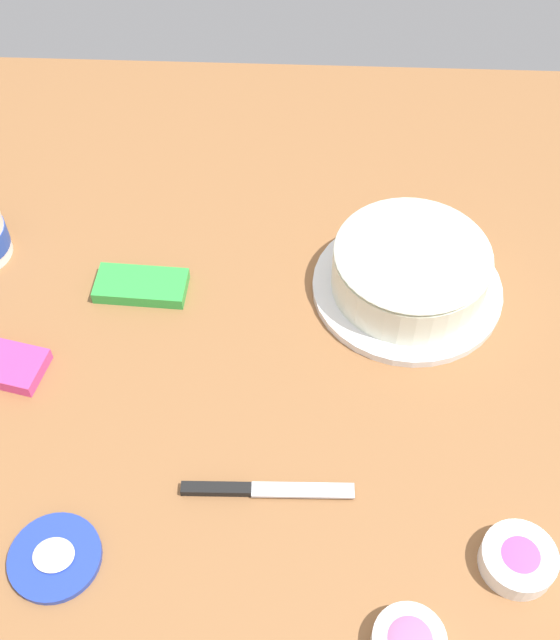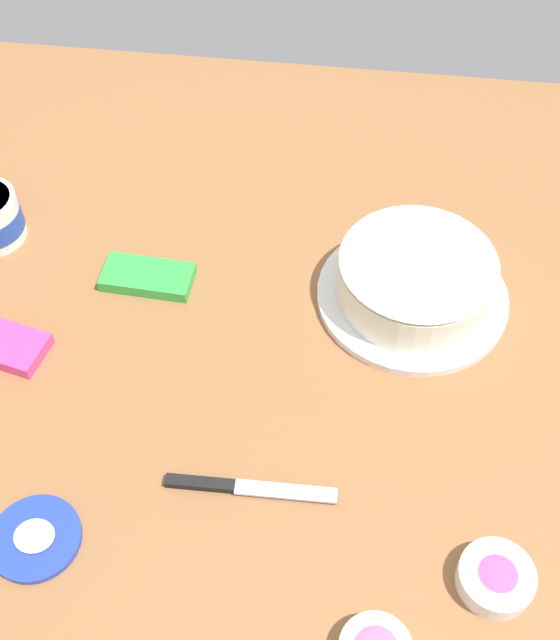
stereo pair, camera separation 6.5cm
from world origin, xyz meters
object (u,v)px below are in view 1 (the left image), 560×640
object	(u,v)px
frosted_cake	(410,271)
sprinkle_bowl_rainbow	(518,559)
frosting_tub_lid	(55,557)
spreading_knife	(252,489)
candy_box_upper	(141,286)

from	to	relation	value
frosted_cake	sprinkle_bowl_rainbow	bearing A→B (deg)	-75.86
sprinkle_bowl_rainbow	frosting_tub_lid	bearing A→B (deg)	-178.26
frosting_tub_lid	sprinkle_bowl_rainbow	bearing A→B (deg)	1.74
spreading_knife	sprinkle_bowl_rainbow	bearing A→B (deg)	-14.24
frosted_cake	sprinkle_bowl_rainbow	distance (m)	0.47
frosted_cake	spreading_knife	xyz separation A→B (m)	(-0.23, -0.37, -0.04)
frosting_tub_lid	spreading_knife	distance (m)	0.27
frosted_cake	frosting_tub_lid	xyz separation A→B (m)	(-0.48, -0.48, -0.04)
frosted_cake	sprinkle_bowl_rainbow	xyz separation A→B (m)	(0.12, -0.46, -0.03)
candy_box_upper	sprinkle_bowl_rainbow	bearing A→B (deg)	-35.99
spreading_knife	frosted_cake	bearing A→B (deg)	58.05
frosting_tub_lid	spreading_knife	world-z (taller)	frosting_tub_lid
frosting_tub_lid	frosted_cake	bearing A→B (deg)	44.83
frosted_cake	frosting_tub_lid	size ratio (longest dim) A/B	2.56
candy_box_upper	spreading_knife	bearing A→B (deg)	-57.31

